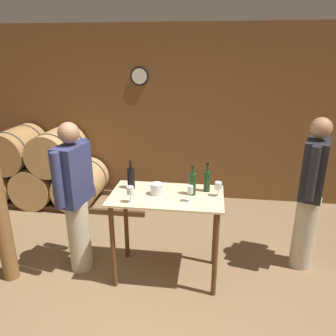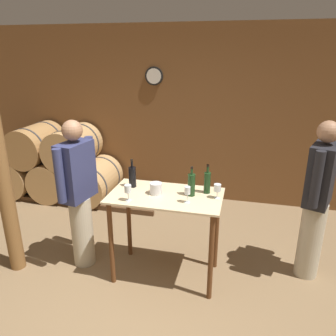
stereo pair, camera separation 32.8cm
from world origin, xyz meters
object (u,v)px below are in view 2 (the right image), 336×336
(wine_bottle_left, at_px, (191,184))
(wine_bottle_center, at_px, (207,182))
(wine_bottle_far_left, at_px, (132,176))
(wine_glass_near_left, at_px, (128,189))
(wine_glass_near_right, at_px, (217,188))
(ice_bucket, at_px, (156,188))
(person_host, at_px, (317,199))
(person_visitor_with_scarf, at_px, (78,192))
(wine_glass_near_center, at_px, (187,191))

(wine_bottle_left, height_order, wine_bottle_center, same)
(wine_bottle_left, bearing_deg, wine_bottle_far_left, 173.61)
(wine_bottle_center, height_order, wine_glass_near_left, wine_bottle_center)
(wine_glass_near_right, bearing_deg, wine_bottle_far_left, 175.06)
(wine_glass_near_left, relative_size, ice_bucket, 1.32)
(person_host, bearing_deg, ice_bucket, -167.05)
(wine_glass_near_left, bearing_deg, wine_bottle_left, 24.98)
(person_host, bearing_deg, wine_glass_near_left, -162.04)
(wine_glass_near_left, bearing_deg, person_visitor_with_scarf, 162.70)
(wine_bottle_left, xyz_separation_m, wine_glass_near_center, (-0.01, -0.17, -0.00))
(wine_glass_near_right, bearing_deg, wine_glass_near_center, -148.21)
(wine_bottle_far_left, distance_m, person_visitor_with_scarf, 0.61)
(wine_bottle_left, relative_size, wine_glass_near_center, 1.87)
(wine_bottle_far_left, distance_m, wine_bottle_center, 0.79)
(wine_glass_near_center, relative_size, person_visitor_with_scarf, 0.10)
(wine_glass_near_right, relative_size, person_visitor_with_scarf, 0.09)
(wine_bottle_left, bearing_deg, person_host, 14.52)
(wine_bottle_far_left, xyz_separation_m, wine_glass_near_left, (0.08, -0.34, 0.00))
(wine_bottle_far_left, relative_size, wine_bottle_center, 1.01)
(ice_bucket, bearing_deg, wine_glass_near_left, -134.40)
(wine_bottle_far_left, relative_size, person_host, 0.18)
(wine_bottle_left, relative_size, wine_bottle_center, 1.00)
(wine_bottle_left, relative_size, person_host, 0.18)
(wine_bottle_far_left, xyz_separation_m, wine_glass_near_right, (0.90, -0.08, -0.01))
(wine_bottle_far_left, distance_m, wine_glass_near_center, 0.68)
(wine_glass_near_left, bearing_deg, ice_bucket, 45.60)
(wine_bottle_left, height_order, wine_glass_near_center, wine_bottle_left)
(wine_glass_near_right, xyz_separation_m, person_visitor_with_scarf, (-1.47, -0.06, -0.18))
(wine_bottle_center, bearing_deg, person_host, 11.38)
(wine_bottle_left, distance_m, person_visitor_with_scarf, 1.23)
(wine_bottle_far_left, height_order, person_host, person_host)
(wine_bottle_center, distance_m, wine_glass_near_left, 0.80)
(wine_bottle_far_left, xyz_separation_m, wine_bottle_center, (0.78, 0.03, 0.00))
(wine_bottle_far_left, bearing_deg, person_host, 7.52)
(person_host, bearing_deg, wine_bottle_center, -168.62)
(wine_glass_near_right, bearing_deg, ice_bucket, -176.26)
(wine_glass_near_right, relative_size, person_host, 0.09)
(person_visitor_with_scarf, bearing_deg, wine_glass_near_left, -17.30)
(wine_bottle_far_left, distance_m, person_host, 1.90)
(person_visitor_with_scarf, bearing_deg, wine_glass_near_center, -5.06)
(wine_bottle_far_left, bearing_deg, wine_glass_near_right, -4.94)
(person_host, bearing_deg, wine_glass_near_right, -161.60)
(ice_bucket, distance_m, person_visitor_with_scarf, 0.87)
(wine_glass_near_right, bearing_deg, wine_glass_near_left, -162.57)
(wine_bottle_left, xyz_separation_m, wine_glass_near_left, (-0.57, -0.26, -0.00))
(wine_glass_near_left, relative_size, person_host, 0.10)
(wine_bottle_far_left, relative_size, wine_glass_near_center, 1.89)
(person_visitor_with_scarf, bearing_deg, ice_bucket, 1.19)
(person_host, bearing_deg, wine_glass_near_center, -158.51)
(wine_glass_near_left, xyz_separation_m, wine_glass_near_right, (0.82, 0.26, -0.01))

